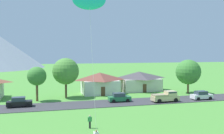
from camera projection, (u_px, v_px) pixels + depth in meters
road_strip at (78, 105)px, 45.83m from camera, size 160.00×6.88×0.08m
house_leftmost at (139, 81)px, 63.66m from camera, size 10.17×7.89×4.67m
house_right_center at (100, 83)px, 58.26m from camera, size 8.57×6.63×4.86m
tree_near_left at (37, 76)px, 49.34m from camera, size 3.64×3.64×6.68m
tree_left_of_center at (66, 71)px, 53.10m from camera, size 5.49×5.49×8.26m
tree_center at (188, 72)px, 58.89m from camera, size 5.70×5.70×7.78m
parked_car_green_west_end at (119, 98)px, 48.62m from camera, size 4.25×2.18×1.68m
parked_car_black_mid_east at (19, 102)px, 44.02m from camera, size 4.24×2.16×1.68m
parked_car_white_east_end at (201, 95)px, 51.03m from camera, size 4.21×2.10×1.68m
pickup_truck_sand_west_side at (166, 96)px, 48.66m from camera, size 5.24×2.40×1.99m
kite_flyer_with_kite at (89, 0)px, 28.22m from camera, size 3.91×4.71×16.42m
watcher_person at (90, 121)px, 31.75m from camera, size 0.56×0.24×1.68m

